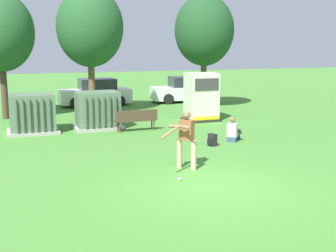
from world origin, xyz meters
The scene contains 14 objects.
ground_plane centered at (0.00, 0.00, 0.00)m, with size 96.00×96.00×0.00m, color #478433.
transformer_west centered at (-4.06, 9.06, 0.79)m, with size 2.10×1.70×1.62m.
transformer_mid_west centered at (-1.31, 9.09, 0.79)m, with size 2.10×1.70×1.62m.
generator_enclosure centered at (3.81, 9.49, 1.14)m, with size 1.60×1.40×2.30m.
park_bench centered at (0.13, 7.92, 0.54)m, with size 1.81×0.47×0.92m.
batter centered at (-0.08, 1.75, 0.98)m, with size 1.38×1.25×1.74m.
sports_ball centered at (-0.63, 0.79, 0.04)m, with size 0.09×0.09×0.09m, color white.
seated_spectator centered at (3.06, 4.75, 0.38)m, with size 0.75×0.73×0.96m.
backpack centered at (1.99, 4.32, 0.21)m, with size 0.32×0.36×0.44m.
tree_left centered at (-5.15, 13.14, 4.21)m, with size 3.21×3.21×6.13m.
tree_center_left centered at (-0.83, 13.21, 4.48)m, with size 3.42×3.42×6.53m.
tree_center_right centered at (5.64, 13.39, 4.39)m, with size 3.35×3.35×6.40m.
parked_car_leftmost centered at (-0.06, 16.48, 0.75)m, with size 4.24×2.00×1.62m.
parked_car_left_of_center centered at (5.66, 16.30, 0.75)m, with size 4.31×2.15×1.62m.
Camera 1 is at (-4.83, -10.15, 3.68)m, focal length 47.76 mm.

